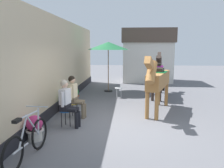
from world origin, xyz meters
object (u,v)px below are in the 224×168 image
object	(u,v)px
seated_visitor_near	(67,101)
spare_stool_white	(118,89)
saddled_horse_near	(158,80)
flower_planter_nearest	(35,127)
seated_visitor_far	(74,94)
flower_planter_farthest	(74,94)
leaning_bicycle	(28,141)
flower_planter_inner_far	(65,102)
saddled_horse_far	(158,72)
cafe_parasol	(108,46)

from	to	relation	value
seated_visitor_near	spare_stool_white	xyz separation A→B (m)	(1.30, 3.96, -0.38)
saddled_horse_near	flower_planter_nearest	distance (m)	4.36
seated_visitor_far	flower_planter_farthest	world-z (taller)	seated_visitor_far
seated_visitor_near	saddled_horse_near	bearing A→B (deg)	30.81
flower_planter_farthest	leaning_bicycle	bearing A→B (deg)	-87.16
seated_visitor_far	spare_stool_white	world-z (taller)	seated_visitor_far
seated_visitor_far	flower_planter_inner_far	distance (m)	1.02
flower_planter_nearest	leaning_bicycle	world-z (taller)	leaning_bicycle
seated_visitor_far	saddled_horse_near	world-z (taller)	saddled_horse_near
flower_planter_farthest	flower_planter_nearest	bearing A→B (deg)	-90.30
seated_visitor_near	flower_planter_inner_far	distance (m)	1.78
flower_planter_nearest	flower_planter_farthest	size ratio (longest dim) A/B	1.00
saddled_horse_near	flower_planter_inner_far	distance (m)	3.43
saddled_horse_near	seated_visitor_near	bearing A→B (deg)	-149.19
saddled_horse_near	flower_planter_inner_far	size ratio (longest dim) A/B	4.52
seated_visitor_near	leaning_bicycle	distance (m)	2.05
saddled_horse_far	seated_visitor_near	bearing A→B (deg)	-124.94
saddled_horse_far	spare_stool_white	bearing A→B (deg)	-163.78
seated_visitor_near	saddled_horse_near	distance (m)	3.26
saddled_horse_near	flower_planter_farthest	distance (m)	3.65
flower_planter_inner_far	spare_stool_white	world-z (taller)	flower_planter_inner_far
leaning_bicycle	flower_planter_inner_far	bearing A→B (deg)	94.08
saddled_horse_far	flower_planter_inner_far	world-z (taller)	saddled_horse_far
seated_visitor_near	flower_planter_farthest	xyz separation A→B (m)	(-0.53, 2.97, -0.44)
seated_visitor_far	spare_stool_white	distance (m)	3.35
saddled_horse_far	flower_planter_nearest	distance (m)	6.70
saddled_horse_far	leaning_bicycle	world-z (taller)	saddled_horse_far
seated_visitor_far	flower_planter_farthest	size ratio (longest dim) A/B	2.17
saddled_horse_far	cafe_parasol	world-z (taller)	cafe_parasol
flower_planter_inner_far	spare_stool_white	size ratio (longest dim) A/B	1.39
cafe_parasol	saddled_horse_far	bearing A→B (deg)	-20.49
flower_planter_inner_far	cafe_parasol	size ratio (longest dim) A/B	0.25
seated_visitor_far	saddled_horse_near	xyz separation A→B (m)	(2.78, 0.77, 0.38)
seated_visitor_far	flower_planter_nearest	bearing A→B (deg)	-105.94
seated_visitor_far	flower_planter_inner_far	bearing A→B (deg)	126.11
flower_planter_inner_far	saddled_horse_near	bearing A→B (deg)	0.47
flower_planter_inner_far	leaning_bicycle	distance (m)	3.63
seated_visitor_near	flower_planter_farthest	distance (m)	3.04
saddled_horse_near	flower_planter_farthest	xyz separation A→B (m)	(-3.31, 1.31, -0.82)
flower_planter_inner_far	spare_stool_white	distance (m)	2.96
saddled_horse_near	flower_planter_farthest	world-z (taller)	saddled_horse_near
flower_planter_farthest	spare_stool_white	bearing A→B (deg)	28.55
flower_planter_farthest	cafe_parasol	xyz separation A→B (m)	(1.23, 2.44, 2.03)
saddled_horse_far	flower_planter_inner_far	xyz separation A→B (m)	(-3.68, -2.86, -0.82)
spare_stool_white	seated_visitor_near	bearing A→B (deg)	-108.13
flower_planter_inner_far	seated_visitor_near	bearing A→B (deg)	-71.67
saddled_horse_near	flower_planter_nearest	bearing A→B (deg)	-141.06
seated_visitor_near	leaning_bicycle	size ratio (longest dim) A/B	0.79
flower_planter_nearest	leaning_bicycle	xyz separation A→B (m)	(0.27, -0.96, 0.06)
flower_planter_nearest	cafe_parasol	xyz separation A→B (m)	(1.25, 6.44, 2.03)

